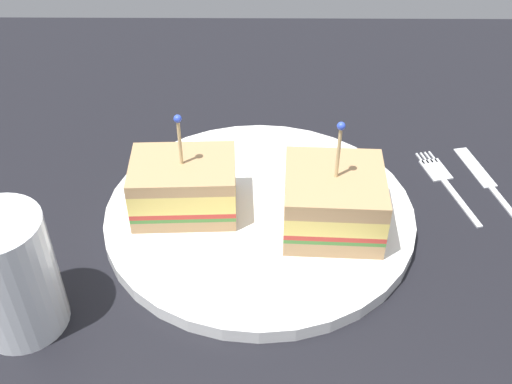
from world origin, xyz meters
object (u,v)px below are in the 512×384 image
at_px(sandwich_half_front, 181,184).
at_px(plate, 256,214).
at_px(sandwich_half_back, 329,201).
at_px(knife, 480,177).
at_px(drink_glass, 7,279).
at_px(fork, 439,178).

bearing_deg(sandwich_half_front, plate, 177.76).
relative_size(sandwich_half_front, sandwich_half_back, 0.93).
xyz_separation_m(sandwich_half_front, knife, (-0.30, -0.06, -0.04)).
distance_m(plate, drink_glass, 0.23).
relative_size(sandwich_half_front, drink_glass, 0.99).
xyz_separation_m(sandwich_half_front, sandwich_half_back, (-0.13, 0.02, 0.00)).
bearing_deg(plate, drink_glass, 33.58).
bearing_deg(drink_glass, sandwich_half_back, -158.04).
height_order(sandwich_half_back, drink_glass, sandwich_half_back).
height_order(plate, drink_glass, drink_glass).
xyz_separation_m(drink_glass, fork, (-0.37, -0.19, -0.05)).
xyz_separation_m(sandwich_half_back, drink_glass, (0.25, 0.10, 0.01)).
bearing_deg(sandwich_half_front, drink_glass, 47.28).
bearing_deg(fork, drink_glass, 26.55).
distance_m(sandwich_half_front, knife, 0.31).
xyz_separation_m(plate, fork, (-0.19, -0.06, -0.00)).
distance_m(sandwich_half_back, knife, 0.19).
height_order(sandwich_half_front, drink_glass, sandwich_half_front).
bearing_deg(plate, fork, -161.32).
distance_m(sandwich_half_front, fork, 0.27).
distance_m(plate, sandwich_half_front, 0.08).
height_order(sandwich_half_front, sandwich_half_back, sandwich_half_back).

